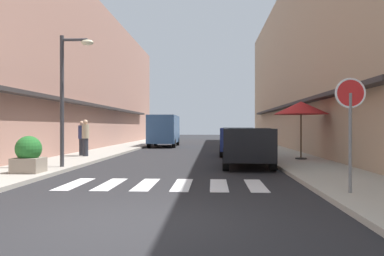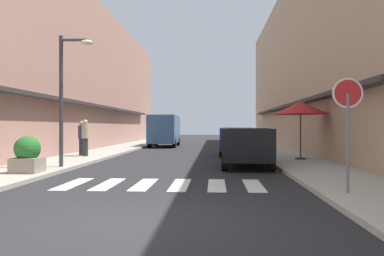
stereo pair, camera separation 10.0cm
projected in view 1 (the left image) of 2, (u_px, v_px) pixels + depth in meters
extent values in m
plane|color=#232326|center=(192.00, 152.00, 23.86)|extent=(97.20, 97.20, 0.00)
cube|color=#9E998E|center=(113.00, 150.00, 24.12)|extent=(2.56, 61.85, 0.12)
cube|color=#ADA899|center=(273.00, 151.00, 23.61)|extent=(2.56, 61.85, 0.12)
cube|color=#A87A6B|center=(60.00, 75.00, 25.51)|extent=(5.00, 41.76, 9.80)
cube|color=#332D2D|center=(102.00, 107.00, 25.37)|extent=(0.50, 29.23, 0.16)
cube|color=tan|center=(331.00, 61.00, 24.59)|extent=(5.00, 41.76, 11.21)
cube|color=#332D2D|center=(286.00, 106.00, 24.75)|extent=(0.50, 29.23, 0.16)
cube|color=silver|center=(75.00, 184.00, 10.36)|extent=(0.45, 2.20, 0.01)
cube|color=silver|center=(110.00, 184.00, 10.31)|extent=(0.45, 2.20, 0.01)
cube|color=silver|center=(146.00, 185.00, 10.26)|extent=(0.45, 2.20, 0.01)
cube|color=silver|center=(182.00, 185.00, 10.21)|extent=(0.45, 2.20, 0.01)
cube|color=silver|center=(219.00, 185.00, 10.16)|extent=(0.45, 2.20, 0.01)
cube|color=silver|center=(256.00, 185.00, 10.11)|extent=(0.45, 2.20, 0.01)
cube|color=black|center=(247.00, 144.00, 14.71)|extent=(1.88, 3.98, 1.13)
cube|color=black|center=(248.00, 136.00, 14.51)|extent=(1.54, 2.24, 0.56)
cylinder|color=black|center=(226.00, 156.00, 16.07)|extent=(0.24, 0.65, 0.64)
cylinder|color=black|center=(265.00, 156.00, 15.93)|extent=(0.24, 0.65, 0.64)
cylinder|color=black|center=(226.00, 162.00, 13.49)|extent=(0.24, 0.65, 0.64)
cylinder|color=black|center=(273.00, 162.00, 13.36)|extent=(0.24, 0.65, 0.64)
cube|color=navy|center=(237.00, 139.00, 20.65)|extent=(1.89, 4.43, 1.13)
cube|color=black|center=(237.00, 133.00, 20.43)|extent=(1.55, 2.50, 0.56)
cylinder|color=black|center=(222.00, 148.00, 22.16)|extent=(0.24, 0.65, 0.64)
cylinder|color=black|center=(251.00, 148.00, 22.03)|extent=(0.24, 0.65, 0.64)
cylinder|color=black|center=(222.00, 151.00, 19.28)|extent=(0.24, 0.65, 0.64)
cylinder|color=black|center=(254.00, 151.00, 19.15)|extent=(0.24, 0.65, 0.64)
cube|color=#33598C|center=(164.00, 129.00, 29.75)|extent=(2.01, 5.42, 2.03)
cube|color=black|center=(164.00, 119.00, 29.47)|extent=(1.67, 3.04, 0.56)
cylinder|color=black|center=(156.00, 141.00, 31.57)|extent=(0.23, 0.64, 0.64)
cylinder|color=black|center=(178.00, 141.00, 31.49)|extent=(0.23, 0.64, 0.64)
cylinder|color=black|center=(149.00, 143.00, 28.01)|extent=(0.23, 0.64, 0.64)
cylinder|color=black|center=(174.00, 143.00, 27.93)|extent=(0.23, 0.64, 0.64)
cylinder|color=slate|center=(350.00, 143.00, 8.31)|extent=(0.07, 0.07, 2.11)
cylinder|color=red|center=(350.00, 93.00, 8.31)|extent=(0.64, 0.03, 0.64)
torus|color=white|center=(350.00, 93.00, 8.31)|extent=(0.65, 0.05, 0.65)
cylinder|color=#38383D|center=(62.00, 101.00, 13.72)|extent=(0.14, 0.14, 4.58)
cylinder|color=#38383D|center=(75.00, 40.00, 13.69)|extent=(0.90, 0.10, 0.10)
ellipsoid|color=beige|center=(87.00, 42.00, 13.66)|extent=(0.44, 0.28, 0.20)
cylinder|color=#262626|center=(301.00, 158.00, 16.88)|extent=(0.48, 0.48, 0.06)
cylinder|color=#4C3823|center=(301.00, 134.00, 16.88)|extent=(0.06, 0.06, 2.21)
cone|color=red|center=(301.00, 108.00, 16.87)|extent=(2.33, 2.33, 0.55)
cube|color=gray|center=(29.00, 165.00, 11.96)|extent=(0.82, 0.82, 0.45)
sphere|color=#236628|center=(29.00, 149.00, 11.96)|extent=(0.79, 0.79, 0.79)
cylinder|color=#282B33|center=(85.00, 147.00, 18.62)|extent=(0.26, 0.26, 0.84)
cylinder|color=tan|center=(85.00, 131.00, 18.61)|extent=(0.34, 0.34, 0.67)
sphere|color=tan|center=(85.00, 122.00, 18.61)|extent=(0.23, 0.23, 0.23)
cylinder|color=#282B33|center=(82.00, 147.00, 19.06)|extent=(0.26, 0.26, 0.81)
cylinder|color=navy|center=(82.00, 132.00, 19.06)|extent=(0.34, 0.34, 0.64)
sphere|color=tan|center=(82.00, 123.00, 19.05)|extent=(0.22, 0.22, 0.22)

